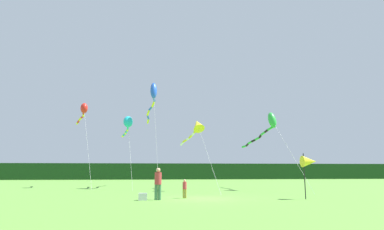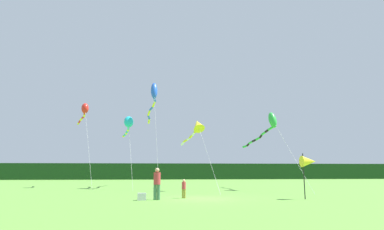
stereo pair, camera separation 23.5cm
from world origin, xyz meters
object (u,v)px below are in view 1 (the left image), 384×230
(person_child, at_px, (185,188))
(kite_green, at_px, (268,125))
(kite_yellow, at_px, (196,127))
(banner_flag_pole, at_px, (309,162))
(kite_red, at_px, (84,110))
(kite_blue, at_px, (153,96))
(person_adult, at_px, (158,182))
(kite_cyan, at_px, (128,123))
(cooler_box, at_px, (143,197))

(person_child, relative_size, kite_green, 0.11)
(person_child, height_order, kite_yellow, kite_yellow)
(banner_flag_pole, distance_m, kite_red, 23.72)
(banner_flag_pole, xyz_separation_m, kite_blue, (-9.73, 13.58, 6.98))
(person_adult, distance_m, kite_blue, 15.45)
(banner_flag_pole, bearing_deg, kite_yellow, 123.01)
(banner_flag_pole, distance_m, kite_cyan, 18.62)
(kite_blue, distance_m, kite_red, 7.59)
(kite_green, height_order, kite_red, kite_red)
(cooler_box, relative_size, kite_green, 0.05)
(banner_flag_pole, height_order, kite_cyan, kite_cyan)
(person_adult, xyz_separation_m, kite_cyan, (-2.99, 13.01, 5.31))
(kite_cyan, bearing_deg, kite_yellow, -35.62)
(banner_flag_pole, distance_m, kite_green, 10.15)
(kite_yellow, relative_size, kite_cyan, 1.20)
(banner_flag_pole, relative_size, kite_blue, 0.23)
(person_child, height_order, kite_green, kite_green)
(banner_flag_pole, xyz_separation_m, kite_red, (-16.96, 15.56, 5.76))
(person_adult, xyz_separation_m, kite_blue, (-0.57, 13.10, 8.17))
(kite_blue, height_order, kite_green, kite_blue)
(kite_yellow, bearing_deg, banner_flag_pole, -56.99)
(cooler_box, relative_size, kite_red, 0.05)
(banner_flag_pole, bearing_deg, kite_cyan, 132.01)
(cooler_box, distance_m, banner_flag_pole, 10.22)
(banner_flag_pole, distance_m, kite_yellow, 11.16)
(kite_yellow, xyz_separation_m, kite_cyan, (-6.34, 4.54, 0.88))
(person_child, distance_m, banner_flag_pole, 7.80)
(kite_blue, bearing_deg, kite_yellow, -49.77)
(banner_flag_pole, relative_size, kite_cyan, 0.36)
(kite_cyan, bearing_deg, cooler_box, -80.82)
(kite_yellow, distance_m, kite_green, 6.72)
(kite_green, relative_size, kite_red, 1.22)
(kite_cyan, bearing_deg, kite_blue, 2.09)
(kite_red, bearing_deg, person_adult, -62.65)
(banner_flag_pole, xyz_separation_m, kite_yellow, (-5.82, 8.95, 3.24))
(kite_blue, relative_size, kite_yellow, 1.28)
(kite_blue, xyz_separation_m, kite_cyan, (-2.42, -0.09, -2.86))
(person_adult, distance_m, cooler_box, 1.21)
(banner_flag_pole, xyz_separation_m, kite_cyan, (-12.15, 13.49, 4.13))
(banner_flag_pole, bearing_deg, person_adult, 176.97)
(person_adult, relative_size, kite_yellow, 0.20)
(person_child, relative_size, kite_yellow, 0.13)
(person_child, relative_size, kite_cyan, 0.15)
(kite_blue, distance_m, kite_yellow, 7.12)
(kite_green, bearing_deg, banner_flag_pole, -95.31)
(person_adult, relative_size, kite_red, 0.21)
(kite_yellow, xyz_separation_m, kite_red, (-11.14, 6.60, 2.52))
(person_child, xyz_separation_m, kite_red, (-9.46, 14.08, 7.34))
(kite_blue, height_order, kite_cyan, kite_blue)
(person_child, relative_size, banner_flag_pole, 0.42)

